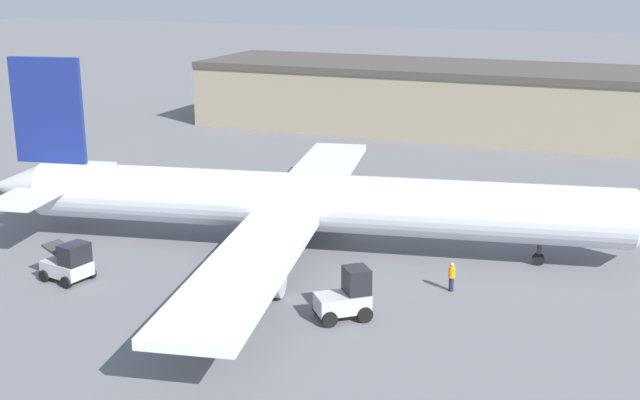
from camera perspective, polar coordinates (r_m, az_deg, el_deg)
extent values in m
plane|color=slate|center=(49.44, 0.00, -3.64)|extent=(400.00, 400.00, 0.00)
cube|color=gray|center=(85.72, 16.88, 6.28)|extent=(77.50, 14.54, 6.37)
cube|color=#47423D|center=(85.24, 17.07, 8.62)|extent=(77.50, 14.83, 0.70)
cylinder|color=silver|center=(48.50, 0.00, -0.20)|extent=(36.22, 10.19, 3.50)
cone|color=silver|center=(55.69, -20.69, 0.88)|extent=(4.41, 3.99, 3.33)
cube|color=silver|center=(58.84, 0.16, 2.08)|extent=(7.33, 17.74, 0.50)
cube|color=silver|center=(39.51, -5.42, -5.03)|extent=(7.33, 17.74, 0.50)
cylinder|color=#B7B7BC|center=(56.73, -0.33, 0.11)|extent=(2.96, 2.42, 1.96)
cylinder|color=#B7B7BC|center=(42.33, -4.40, -5.55)|extent=(2.96, 2.42, 1.96)
cube|color=navy|center=(53.35, -18.80, 6.04)|extent=(4.65, 1.22, 6.66)
cube|color=silver|center=(57.58, -16.53, 2.09)|extent=(3.88, 4.72, 0.24)
cube|color=silver|center=(51.09, -20.41, 0.02)|extent=(3.88, 4.72, 0.24)
cylinder|color=#38383D|center=(48.64, 15.29, -3.73)|extent=(0.28, 0.28, 1.33)
cylinder|color=black|center=(48.75, 15.27, -4.08)|extent=(0.75, 0.47, 0.70)
cylinder|color=#38383D|center=(47.48, -2.67, -3.64)|extent=(0.28, 0.28, 1.33)
cylinder|color=black|center=(47.55, -2.66, -3.89)|extent=(0.95, 0.51, 0.90)
cylinder|color=#38383D|center=(51.68, -1.50, -1.98)|extent=(0.28, 0.28, 1.33)
cylinder|color=black|center=(51.75, -1.50, -2.21)|extent=(0.95, 0.51, 0.90)
cylinder|color=#1E2338|center=(43.87, 9.32, -5.92)|extent=(0.26, 0.26, 0.78)
cylinder|color=orange|center=(43.61, 9.36, -5.07)|extent=(0.36, 0.36, 0.62)
sphere|color=tan|center=(43.47, 9.38, -4.56)|extent=(0.23, 0.23, 0.23)
cube|color=#B2B2B7|center=(39.84, 1.60, -7.31)|extent=(2.96, 2.79, 0.90)
cube|color=black|center=(39.65, 2.62, -5.72)|extent=(1.73, 1.76, 1.29)
cylinder|color=black|center=(39.67, 3.21, -8.15)|extent=(0.79, 0.71, 0.78)
cylinder|color=black|center=(40.94, 2.48, -7.35)|extent=(0.79, 0.71, 0.78)
cylinder|color=black|center=(39.11, 0.67, -8.49)|extent=(0.79, 0.71, 0.78)
cylinder|color=black|center=(40.40, 0.02, -7.66)|extent=(0.79, 0.71, 0.78)
cube|color=#B2B2B7|center=(46.81, -17.55, -4.61)|extent=(2.83, 2.16, 0.79)
cube|color=black|center=(45.97, -17.07, -3.67)|extent=(1.39, 1.72, 1.13)
cube|color=#333333|center=(46.82, -18.01, -3.35)|extent=(1.79, 1.48, 0.64)
cylinder|color=black|center=(45.79, -17.59, -5.60)|extent=(0.72, 0.40, 0.68)
cylinder|color=black|center=(46.81, -16.00, -4.99)|extent=(0.72, 0.40, 0.68)
cylinder|color=black|center=(47.11, -19.00, -5.12)|extent=(0.72, 0.40, 0.68)
cylinder|color=black|center=(48.10, -17.43, -4.54)|extent=(0.72, 0.40, 0.68)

